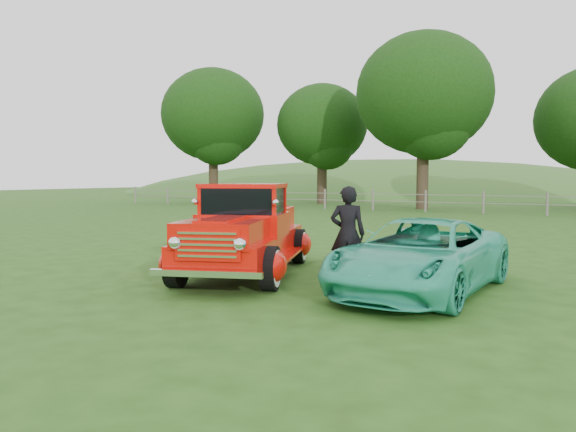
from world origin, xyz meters
The scene contains 9 objects.
ground centered at (0.00, 0.00, 0.00)m, with size 140.00×140.00×0.00m, color #224612.
distant_hills centered at (-4.08, 59.46, -4.55)m, with size 116.00×60.00×18.00m.
fence_line centered at (0.00, 22.00, 0.60)m, with size 48.00×0.12×1.20m.
tree_far_west centered at (-20.00, 26.00, 6.49)m, with size 7.60×7.60×9.93m.
tree_mid_west centered at (-12.00, 28.00, 5.55)m, with size 6.40×6.40×8.46m.
tree_near_west centered at (-4.00, 25.00, 6.80)m, with size 8.00×8.00×10.42m.
red_pickup centered at (-1.05, 0.98, 0.80)m, with size 3.32×5.28×1.78m.
teal_sedan centered at (2.47, 0.90, 0.61)m, with size 2.02×4.38×1.22m, color #2CB08A.
man centered at (1.01, 1.26, 0.87)m, with size 0.64×0.42×1.75m, color black.
Camera 1 is at (4.92, -8.23, 1.91)m, focal length 35.00 mm.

